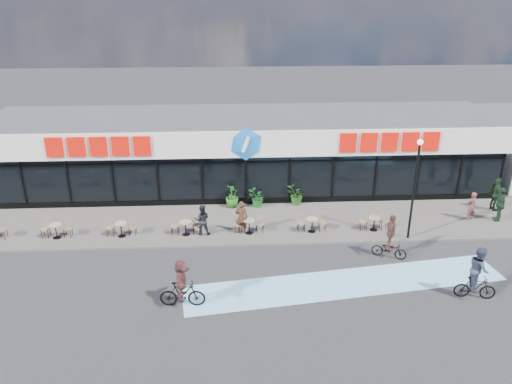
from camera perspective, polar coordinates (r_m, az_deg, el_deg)
ground at (r=22.94m, az=-0.50°, el=-8.63°), size 120.00×120.00×0.00m
sidewalk at (r=26.87m, az=-0.93°, el=-3.56°), size 44.00×5.00×0.10m
bike_lane at (r=22.19m, az=10.23°, el=-10.21°), size 14.17×4.13×0.01m
building at (r=31.05m, az=-1.33°, el=4.68°), size 30.60×6.57×4.75m
lamp_post at (r=25.18m, az=17.73°, el=1.19°), size 0.28×0.28×5.16m
bistro_set_1 at (r=27.05m, az=-21.85°, el=-3.93°), size 1.54×0.62×0.90m
bistro_set_2 at (r=26.17m, az=-15.13°, el=-3.92°), size 1.54×0.62×0.90m
bistro_set_3 at (r=25.68m, az=-8.04°, el=-3.84°), size 1.54×0.62×0.90m
bistro_set_4 at (r=25.58m, az=-0.79°, el=-3.71°), size 1.54×0.62×0.90m
bistro_set_5 at (r=25.89m, az=6.39°, el=-3.52°), size 1.54×0.62×0.90m
bistro_set_6 at (r=26.60m, az=13.30°, el=-3.29°), size 1.54×0.62×0.90m
potted_plant_left at (r=28.43m, az=-2.76°, el=-0.46°), size 1.01×1.01×1.34m
potted_plant_mid at (r=28.43m, az=0.12°, el=-0.73°), size 1.23×1.17×1.06m
potted_plant_right at (r=28.85m, az=4.60°, el=-0.36°), size 1.33×1.27×1.14m
patron_left at (r=25.38m, az=-1.67°, el=-2.88°), size 0.67×0.47×1.75m
patron_right at (r=25.38m, az=-6.18°, el=-3.18°), size 0.80×0.63×1.63m
pedestrian_a at (r=29.69m, az=26.10°, el=-1.25°), size 0.66×1.18×1.90m
pedestrian_b at (r=30.91m, az=25.71°, el=-0.23°), size 0.56×1.18×1.95m
pedestrian_c at (r=29.19m, az=23.40°, el=-1.49°), size 0.69×0.60×1.60m
cyclist_a at (r=22.23m, az=23.97°, el=-8.76°), size 1.71×1.04×2.34m
cyclist_b at (r=24.13m, az=15.07°, el=-5.42°), size 1.72×1.20×2.21m
cyclist_c at (r=20.19m, az=-8.47°, el=-10.57°), size 1.86×1.54×2.08m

